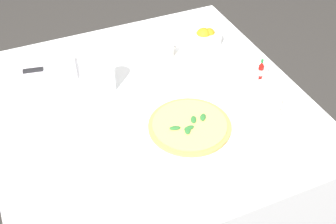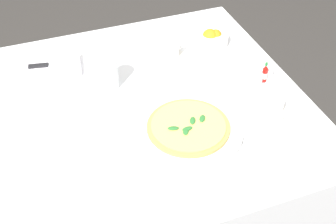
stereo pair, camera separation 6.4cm
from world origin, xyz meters
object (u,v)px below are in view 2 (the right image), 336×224
at_px(coffee_cup_far_left, 272,106).
at_px(napkin_folded, 52,68).
at_px(coffee_cup_near_right, 169,51).
at_px(hot_sauce_bottle, 265,74).
at_px(pizza_plate, 188,129).
at_px(pizza, 188,126).
at_px(salt_shaker, 270,73).
at_px(pepper_shaker, 259,79).
at_px(dinner_knife, 52,65).
at_px(citrus_bowl, 210,38).
at_px(water_glass_right_edge, 108,75).

bearing_deg(coffee_cup_far_left, napkin_folded, 142.17).
relative_size(coffee_cup_near_right, hot_sauce_bottle, 1.59).
distance_m(pizza_plate, napkin_folded, 0.62).
relative_size(pizza, salt_shaker, 4.81).
bearing_deg(pepper_shaker, dinner_knife, 152.97).
xyz_separation_m(dinner_knife, hot_sauce_bottle, (0.73, -0.35, 0.01)).
relative_size(pizza, dinner_knife, 1.39).
bearing_deg(citrus_bowl, pizza_plate, -122.09).
height_order(water_glass_right_edge, dinner_knife, water_glass_right_edge).
height_order(water_glass_right_edge, citrus_bowl, water_glass_right_edge).
xyz_separation_m(coffee_cup_near_right, hot_sauce_bottle, (0.28, -0.27, 0.00)).
height_order(pizza, coffee_cup_far_left, coffee_cup_far_left).
bearing_deg(salt_shaker, hot_sauce_bottle, -160.35).
xyz_separation_m(citrus_bowl, pepper_shaker, (0.05, -0.31, -0.00)).
height_order(coffee_cup_far_left, hot_sauce_bottle, hot_sauce_bottle).
bearing_deg(coffee_cup_near_right, pepper_shaker, -48.01).
distance_m(pizza_plate, coffee_cup_near_right, 0.43).
bearing_deg(salt_shaker, pizza_plate, -157.41).
relative_size(pizza_plate, pepper_shaker, 6.37).
relative_size(water_glass_right_edge, citrus_bowl, 0.81).
distance_m(dinner_knife, pepper_shaker, 0.78).
distance_m(citrus_bowl, salt_shaker, 0.31).
bearing_deg(pizza_plate, water_glass_right_edge, 119.37).
xyz_separation_m(citrus_bowl, hot_sauce_bottle, (0.08, -0.30, 0.01)).
xyz_separation_m(coffee_cup_near_right, napkin_folded, (-0.45, 0.08, -0.02)).
relative_size(salt_shaker, pepper_shaker, 1.00).
height_order(coffee_cup_near_right, napkin_folded, coffee_cup_near_right).
xyz_separation_m(pizza, coffee_cup_far_left, (0.30, -0.01, 0.01)).
bearing_deg(water_glass_right_edge, coffee_cup_near_right, 20.16).
bearing_deg(napkin_folded, citrus_bowl, 5.07).
height_order(coffee_cup_far_left, citrus_bowl, same).
distance_m(pizza_plate, dinner_knife, 0.62).
relative_size(napkin_folded, hot_sauce_bottle, 2.86).
distance_m(napkin_folded, citrus_bowl, 0.65).
bearing_deg(hot_sauce_bottle, pizza, -157.18).
relative_size(water_glass_right_edge, dinner_knife, 0.62).
bearing_deg(citrus_bowl, coffee_cup_near_right, -169.64).
height_order(pizza_plate, citrus_bowl, citrus_bowl).
bearing_deg(coffee_cup_far_left, dinner_knife, 142.09).
distance_m(coffee_cup_near_right, napkin_folded, 0.46).
bearing_deg(salt_shaker, pizza, -157.40).
xyz_separation_m(pizza, coffee_cup_near_right, (0.09, 0.42, 0.01)).
bearing_deg(napkin_folded, coffee_cup_near_right, -1.06).
height_order(coffee_cup_far_left, water_glass_right_edge, water_glass_right_edge).
bearing_deg(pizza, napkin_folded, 125.75).
distance_m(water_glass_right_edge, dinner_knife, 0.25).
distance_m(pizza, pepper_shaker, 0.37).
distance_m(citrus_bowl, hot_sauce_bottle, 0.31).
height_order(pizza_plate, hot_sauce_bottle, hot_sauce_bottle).
xyz_separation_m(pizza_plate, salt_shaker, (0.40, 0.16, 0.01)).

